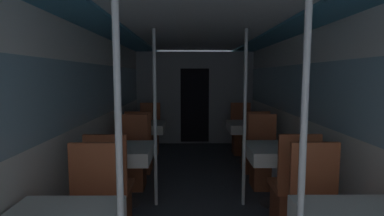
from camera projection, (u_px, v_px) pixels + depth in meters
name	position (u px, v px, depth m)	size (l,w,h in m)	color
wall_left	(90.00, 113.00, 3.65)	(0.05, 8.33, 2.08)	silver
wall_right	(308.00, 113.00, 3.68)	(0.05, 8.33, 2.08)	silver
ceiling_panel	(200.00, 27.00, 3.56)	(2.67, 8.33, 0.07)	silver
bulkhead_far	(195.00, 98.00, 6.79)	(2.62, 0.09, 2.08)	gray
support_pole_left_0	(119.00, 165.00, 1.71)	(0.04, 0.04, 2.08)	silver
dining_table_left_1	(123.00, 155.00, 3.54)	(0.69, 0.69, 0.72)	#4C4C51
chair_left_near_1	(111.00, 200.00, 3.00)	(0.40, 0.40, 1.00)	brown
chair_left_far_1	(133.00, 166.00, 4.14)	(0.40, 0.40, 1.00)	brown
support_pole_left_1	(155.00, 119.00, 3.49)	(0.04, 0.04, 2.08)	silver
dining_table_left_2	(145.00, 129.00, 5.32)	(0.69, 0.69, 0.72)	#4C4C51
chair_left_near_2	(140.00, 154.00, 4.78)	(0.40, 0.40, 1.00)	brown
chair_left_far_2	(150.00, 139.00, 5.92)	(0.40, 0.40, 1.00)	brown
support_pole_right_0	(302.00, 165.00, 1.72)	(0.04, 0.04, 2.08)	silver
dining_table_right_1	(276.00, 155.00, 3.55)	(0.69, 0.69, 0.72)	#4C4C51
chair_right_near_1	(292.00, 199.00, 3.02)	(0.40, 0.40, 1.00)	brown
chair_right_far_1	(264.00, 165.00, 4.15)	(0.40, 0.40, 1.00)	brown
support_pole_right_1	(245.00, 119.00, 3.50)	(0.04, 0.04, 2.08)	silver
dining_table_right_2	(247.00, 128.00, 5.33)	(0.69, 0.69, 0.72)	#4C4C51
chair_right_near_2	(254.00, 153.00, 4.80)	(0.40, 0.40, 1.00)	brown
chair_right_far_2	(241.00, 138.00, 5.94)	(0.40, 0.40, 1.00)	brown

